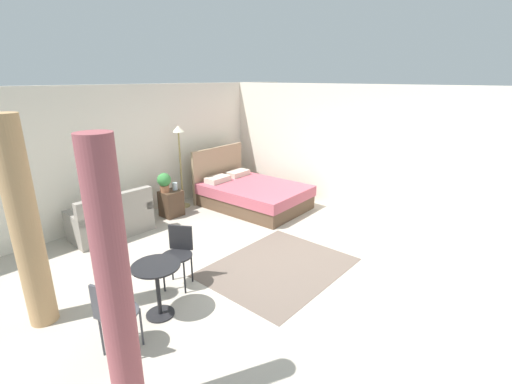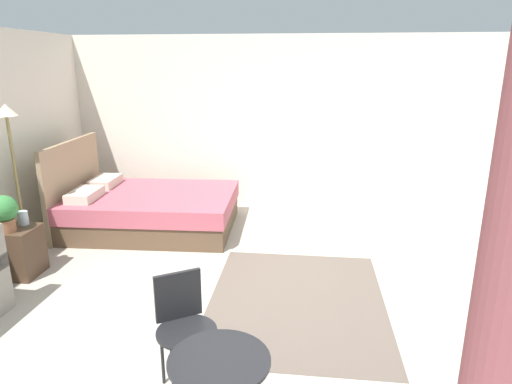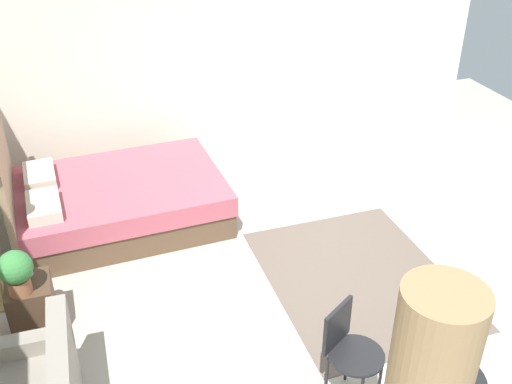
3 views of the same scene
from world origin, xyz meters
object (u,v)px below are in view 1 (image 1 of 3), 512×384
at_px(couch, 112,220).
at_px(potted_plant, 164,181).
at_px(bed, 252,194).
at_px(vase, 175,186).
at_px(floor_lamp, 179,148).
at_px(balcony_table, 157,281).
at_px(cafe_chair_near_couch, 179,250).
at_px(cafe_chair_near_window, 113,312).
at_px(nightstand, 171,203).

relative_size(couch, potted_plant, 3.52).
bearing_deg(couch, bed, -17.28).
height_order(couch, potted_plant, potted_plant).
xyz_separation_m(couch, vase, (1.42, -0.01, 0.32)).
distance_m(bed, vase, 1.69).
xyz_separation_m(bed, floor_lamp, (-1.02, 1.16, 1.02)).
relative_size(vase, balcony_table, 0.22).
bearing_deg(cafe_chair_near_couch, cafe_chair_near_window, -154.30).
bearing_deg(cafe_chair_near_window, cafe_chair_near_couch, 25.70).
height_order(bed, cafe_chair_near_window, bed).
distance_m(vase, cafe_chair_near_couch, 2.74).
xyz_separation_m(couch, cafe_chair_near_couch, (-0.18, -2.24, 0.23)).
height_order(vase, floor_lamp, floor_lamp).
xyz_separation_m(potted_plant, cafe_chair_near_couch, (-1.38, -2.27, -0.24)).
bearing_deg(bed, balcony_table, -154.37).
bearing_deg(bed, potted_plant, 150.76).
bearing_deg(cafe_chair_near_couch, couch, 85.38).
bearing_deg(cafe_chair_near_couch, potted_plant, 58.77).
relative_size(vase, cafe_chair_near_window, 0.18).
distance_m(couch, cafe_chair_near_window, 3.21).
xyz_separation_m(couch, potted_plant, (1.20, 0.03, 0.47)).
xyz_separation_m(nightstand, potted_plant, (-0.10, 0.04, 0.49)).
relative_size(bed, couch, 1.66).
height_order(couch, cafe_chair_near_couch, couch).
relative_size(nightstand, cafe_chair_near_couch, 0.64).
xyz_separation_m(bed, potted_plant, (-1.63, 0.91, 0.47)).
distance_m(bed, cafe_chair_near_window, 4.72).
height_order(bed, couch, bed).
height_order(vase, cafe_chair_near_window, cafe_chair_near_window).
xyz_separation_m(bed, vase, (-1.41, 0.87, 0.33)).
distance_m(couch, nightstand, 1.30).
relative_size(potted_plant, balcony_table, 0.58).
xyz_separation_m(vase, cafe_chair_near_window, (-2.87, -2.84, -0.09)).
relative_size(couch, nightstand, 2.57).
distance_m(nightstand, vase, 0.37).
bearing_deg(potted_plant, cafe_chair_near_window, -132.61).
bearing_deg(couch, potted_plant, 1.65).
height_order(cafe_chair_near_window, cafe_chair_near_couch, cafe_chair_near_window).
bearing_deg(bed, couch, 162.72).
xyz_separation_m(nightstand, floor_lamp, (0.51, 0.29, 1.04)).
bearing_deg(couch, cafe_chair_near_window, -117.08).
relative_size(potted_plant, cafe_chair_near_couch, 0.47).
distance_m(bed, balcony_table, 4.01).
bearing_deg(bed, vase, 148.35).
distance_m(bed, nightstand, 1.76).
distance_m(couch, cafe_chair_near_couch, 2.25).
height_order(potted_plant, cafe_chair_near_couch, potted_plant).
xyz_separation_m(couch, balcony_table, (-0.78, -2.61, 0.18)).
distance_m(vase, floor_lamp, 0.85).
bearing_deg(potted_plant, floor_lamp, 21.89).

